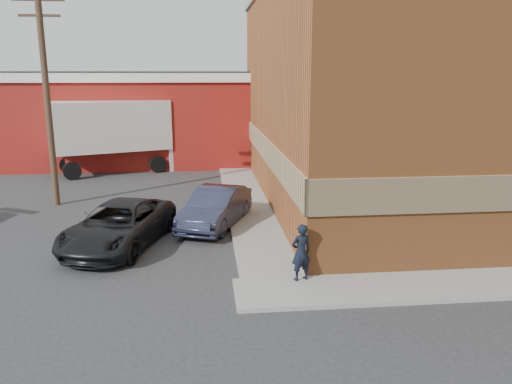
{
  "coord_description": "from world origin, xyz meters",
  "views": [
    {
      "loc": [
        -1.18,
        -12.46,
        5.47
      ],
      "look_at": [
        0.43,
        2.82,
        1.82
      ],
      "focal_mm": 35.0,
      "sensor_mm": 36.0,
      "label": 1
    }
  ],
  "objects_px": {
    "utility_pole": "(47,92)",
    "sedan": "(216,207)",
    "brick_building": "(423,92)",
    "box_truck": "(125,131)",
    "warehouse": "(127,117)",
    "man": "(301,252)",
    "suv_a": "(119,225)"
  },
  "relations": [
    {
      "from": "sedan",
      "to": "suv_a",
      "type": "xyz_separation_m",
      "value": [
        -3.17,
        -1.85,
        -0.0
      ]
    },
    {
      "from": "utility_pole",
      "to": "sedan",
      "type": "distance_m",
      "value": 8.71
    },
    {
      "from": "man",
      "to": "sedan",
      "type": "bearing_deg",
      "value": -87.3
    },
    {
      "from": "brick_building",
      "to": "warehouse",
      "type": "xyz_separation_m",
      "value": [
        -14.5,
        11.0,
        -1.87
      ]
    },
    {
      "from": "utility_pole",
      "to": "sedan",
      "type": "xyz_separation_m",
      "value": [
        6.7,
        -3.82,
        -4.03
      ]
    },
    {
      "from": "brick_building",
      "to": "warehouse",
      "type": "relative_size",
      "value": 1.12
    },
    {
      "from": "man",
      "to": "box_truck",
      "type": "relative_size",
      "value": 0.18
    },
    {
      "from": "utility_pole",
      "to": "warehouse",
      "type": "bearing_deg",
      "value": 82.23
    },
    {
      "from": "man",
      "to": "suv_a",
      "type": "bearing_deg",
      "value": -52.6
    },
    {
      "from": "sedan",
      "to": "box_truck",
      "type": "bearing_deg",
      "value": 134.93
    },
    {
      "from": "utility_pole",
      "to": "suv_a",
      "type": "height_order",
      "value": "utility_pole"
    },
    {
      "from": "man",
      "to": "sedan",
      "type": "xyz_separation_m",
      "value": [
        -2.1,
        5.43,
        -0.18
      ]
    },
    {
      "from": "utility_pole",
      "to": "box_truck",
      "type": "bearing_deg",
      "value": 75.17
    },
    {
      "from": "brick_building",
      "to": "box_truck",
      "type": "relative_size",
      "value": 2.15
    },
    {
      "from": "utility_pole",
      "to": "sedan",
      "type": "relative_size",
      "value": 2.08
    },
    {
      "from": "warehouse",
      "to": "man",
      "type": "relative_size",
      "value": 10.56
    },
    {
      "from": "sedan",
      "to": "box_truck",
      "type": "relative_size",
      "value": 0.51
    },
    {
      "from": "man",
      "to": "box_truck",
      "type": "height_order",
      "value": "box_truck"
    },
    {
      "from": "brick_building",
      "to": "box_truck",
      "type": "height_order",
      "value": "brick_building"
    },
    {
      "from": "utility_pole",
      "to": "suv_a",
      "type": "distance_m",
      "value": 7.81
    },
    {
      "from": "sedan",
      "to": "suv_a",
      "type": "distance_m",
      "value": 3.67
    },
    {
      "from": "brick_building",
      "to": "utility_pole",
      "type": "relative_size",
      "value": 2.03
    },
    {
      "from": "brick_building",
      "to": "utility_pole",
      "type": "height_order",
      "value": "brick_building"
    },
    {
      "from": "warehouse",
      "to": "box_truck",
      "type": "bearing_deg",
      "value": -83.52
    },
    {
      "from": "warehouse",
      "to": "sedan",
      "type": "distance_m",
      "value": 15.85
    },
    {
      "from": "warehouse",
      "to": "suv_a",
      "type": "distance_m",
      "value": 16.93
    },
    {
      "from": "man",
      "to": "box_truck",
      "type": "bearing_deg",
      "value": -85.84
    },
    {
      "from": "box_truck",
      "to": "sedan",
      "type": "bearing_deg",
      "value": -86.6
    },
    {
      "from": "brick_building",
      "to": "box_truck",
      "type": "distance_m",
      "value": 16.01
    },
    {
      "from": "warehouse",
      "to": "suv_a",
      "type": "bearing_deg",
      "value": -83.06
    },
    {
      "from": "suv_a",
      "to": "sedan",
      "type": "bearing_deg",
      "value": 46.56
    },
    {
      "from": "man",
      "to": "utility_pole",
      "type": "bearing_deg",
      "value": -64.87
    }
  ]
}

